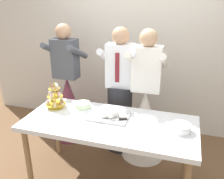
{
  "coord_description": "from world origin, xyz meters",
  "views": [
    {
      "loc": [
        0.69,
        -2.13,
        2.02
      ],
      "look_at": [
        -0.02,
        0.15,
        1.07
      ],
      "focal_mm": 39.14,
      "sensor_mm": 36.0,
      "label": 1
    }
  ],
  "objects_px": {
    "round_cake": "(83,106)",
    "person_bride": "(144,115)",
    "main_cake_tray": "(109,114)",
    "person_guest": "(68,100)",
    "person_groom": "(120,99)",
    "cupcake_stand": "(55,98)",
    "dessert_table": "(109,128)",
    "plate_stack": "(181,128)"
  },
  "relations": [
    {
      "from": "plate_stack",
      "to": "person_guest",
      "type": "xyz_separation_m",
      "value": [
        -1.59,
        0.76,
        -0.23
      ]
    },
    {
      "from": "person_guest",
      "to": "dessert_table",
      "type": "bearing_deg",
      "value": -41.49
    },
    {
      "from": "main_cake_tray",
      "to": "plate_stack",
      "type": "height_order",
      "value": "main_cake_tray"
    },
    {
      "from": "round_cake",
      "to": "person_guest",
      "type": "bearing_deg",
      "value": 130.79
    },
    {
      "from": "person_guest",
      "to": "cupcake_stand",
      "type": "bearing_deg",
      "value": -74.51
    },
    {
      "from": "cupcake_stand",
      "to": "person_guest",
      "type": "xyz_separation_m",
      "value": [
        -0.18,
        0.64,
        -0.31
      ]
    },
    {
      "from": "round_cake",
      "to": "person_groom",
      "type": "bearing_deg",
      "value": 55.2
    },
    {
      "from": "plate_stack",
      "to": "round_cake",
      "type": "distance_m",
      "value": 1.12
    },
    {
      "from": "main_cake_tray",
      "to": "person_groom",
      "type": "distance_m",
      "value": 0.59
    },
    {
      "from": "main_cake_tray",
      "to": "person_guest",
      "type": "xyz_separation_m",
      "value": [
        -0.85,
        0.69,
        -0.23
      ]
    },
    {
      "from": "round_cake",
      "to": "person_guest",
      "type": "distance_m",
      "value": 0.78
    },
    {
      "from": "dessert_table",
      "to": "person_groom",
      "type": "bearing_deg",
      "value": 95.97
    },
    {
      "from": "cupcake_stand",
      "to": "person_guest",
      "type": "distance_m",
      "value": 0.73
    },
    {
      "from": "cupcake_stand",
      "to": "person_bride",
      "type": "height_order",
      "value": "person_bride"
    },
    {
      "from": "cupcake_stand",
      "to": "main_cake_tray",
      "type": "height_order",
      "value": "cupcake_stand"
    },
    {
      "from": "person_groom",
      "to": "person_guest",
      "type": "height_order",
      "value": "same"
    },
    {
      "from": "round_cake",
      "to": "person_guest",
      "type": "height_order",
      "value": "person_guest"
    },
    {
      "from": "main_cake_tray",
      "to": "person_guest",
      "type": "distance_m",
      "value": 1.11
    },
    {
      "from": "round_cake",
      "to": "cupcake_stand",
      "type": "bearing_deg",
      "value": -166.96
    },
    {
      "from": "main_cake_tray",
      "to": "person_groom",
      "type": "bearing_deg",
      "value": 94.24
    },
    {
      "from": "dessert_table",
      "to": "person_groom",
      "type": "distance_m",
      "value": 0.67
    },
    {
      "from": "main_cake_tray",
      "to": "dessert_table",
      "type": "bearing_deg",
      "value": -73.1
    },
    {
      "from": "cupcake_stand",
      "to": "person_groom",
      "type": "xyz_separation_m",
      "value": [
        0.63,
        0.53,
        -0.15
      ]
    },
    {
      "from": "plate_stack",
      "to": "person_bride",
      "type": "height_order",
      "value": "person_bride"
    },
    {
      "from": "main_cake_tray",
      "to": "person_bride",
      "type": "distance_m",
      "value": 0.65
    },
    {
      "from": "cupcake_stand",
      "to": "plate_stack",
      "type": "bearing_deg",
      "value": -4.97
    },
    {
      "from": "dessert_table",
      "to": "main_cake_tray",
      "type": "xyz_separation_m",
      "value": [
        -0.03,
        0.09,
        0.12
      ]
    },
    {
      "from": "main_cake_tray",
      "to": "round_cake",
      "type": "xyz_separation_m",
      "value": [
        -0.36,
        0.12,
        -0.01
      ]
    },
    {
      "from": "main_cake_tray",
      "to": "person_groom",
      "type": "height_order",
      "value": "person_groom"
    },
    {
      "from": "person_groom",
      "to": "person_bride",
      "type": "distance_m",
      "value": 0.38
    },
    {
      "from": "round_cake",
      "to": "person_groom",
      "type": "xyz_separation_m",
      "value": [
        0.32,
        0.46,
        -0.06
      ]
    },
    {
      "from": "plate_stack",
      "to": "main_cake_tray",
      "type": "bearing_deg",
      "value": 174.36
    },
    {
      "from": "plate_stack",
      "to": "round_cake",
      "type": "bearing_deg",
      "value": 170.0
    },
    {
      "from": "round_cake",
      "to": "person_groom",
      "type": "distance_m",
      "value": 0.56
    },
    {
      "from": "dessert_table",
      "to": "person_bride",
      "type": "bearing_deg",
      "value": 66.51
    },
    {
      "from": "main_cake_tray",
      "to": "person_bride",
      "type": "xyz_separation_m",
      "value": [
        0.3,
        0.53,
        -0.23
      ]
    },
    {
      "from": "main_cake_tray",
      "to": "person_guest",
      "type": "height_order",
      "value": "person_guest"
    },
    {
      "from": "dessert_table",
      "to": "person_guest",
      "type": "distance_m",
      "value": 1.17
    },
    {
      "from": "person_groom",
      "to": "person_guest",
      "type": "relative_size",
      "value": 1.0
    },
    {
      "from": "plate_stack",
      "to": "person_groom",
      "type": "distance_m",
      "value": 1.03
    },
    {
      "from": "main_cake_tray",
      "to": "plate_stack",
      "type": "bearing_deg",
      "value": -5.64
    },
    {
      "from": "round_cake",
      "to": "person_bride",
      "type": "relative_size",
      "value": 0.14
    }
  ]
}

